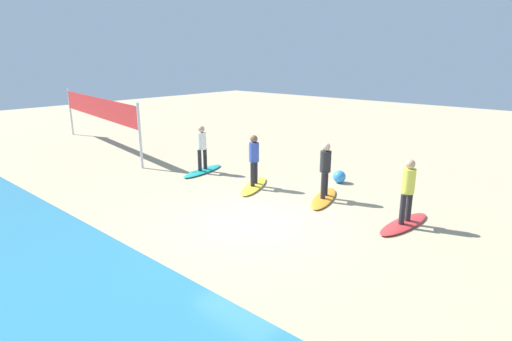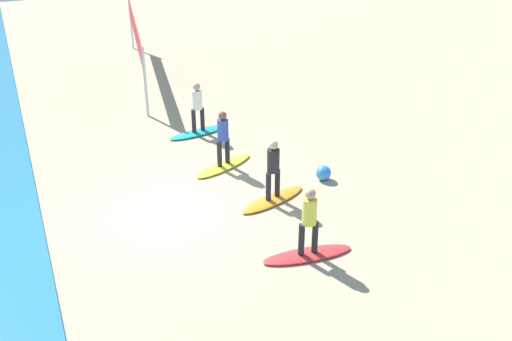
# 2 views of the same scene
# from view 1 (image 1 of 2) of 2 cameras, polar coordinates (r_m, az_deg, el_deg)

# --- Properties ---
(ground_plane) EXTENTS (60.00, 60.00, 0.00)m
(ground_plane) POSITION_cam_1_polar(r_m,az_deg,el_deg) (10.74, -0.40, -7.10)
(ground_plane) COLOR tan
(surfboard_red) EXTENTS (0.77, 2.15, 0.09)m
(surfboard_red) POSITION_cam_1_polar(r_m,az_deg,el_deg) (11.14, 19.85, -6.97)
(surfboard_red) COLOR red
(surfboard_red) RESTS_ON ground
(surfer_red) EXTENTS (0.32, 0.46, 1.64)m
(surfer_red) POSITION_cam_1_polar(r_m,az_deg,el_deg) (10.81, 20.33, -2.10)
(surfer_red) COLOR #232328
(surfer_red) RESTS_ON surfboard_red
(surfboard_orange) EXTENTS (1.22, 2.17, 0.09)m
(surfboard_orange) POSITION_cam_1_polar(r_m,az_deg,el_deg) (12.48, 9.39, -3.80)
(surfboard_orange) COLOR orange
(surfboard_orange) RESTS_ON ground
(surfer_orange) EXTENTS (0.32, 0.44, 1.64)m
(surfer_orange) POSITION_cam_1_polar(r_m,az_deg,el_deg) (12.19, 9.60, 0.60)
(surfer_orange) COLOR #232328
(surfer_orange) RESTS_ON surfboard_orange
(surfboard_yellow) EXTENTS (1.38, 2.14, 0.09)m
(surfboard_yellow) POSITION_cam_1_polar(r_m,az_deg,el_deg) (13.45, -0.27, -2.15)
(surfboard_yellow) COLOR yellow
(surfboard_yellow) RESTS_ON ground
(surfer_yellow) EXTENTS (0.32, 0.43, 1.64)m
(surfer_yellow) POSITION_cam_1_polar(r_m,az_deg,el_deg) (13.18, -0.28, 1.96)
(surfer_yellow) COLOR #232328
(surfer_yellow) RESTS_ON surfboard_yellow
(surfboard_teal) EXTENTS (0.95, 2.17, 0.09)m
(surfboard_teal) POSITION_cam_1_polar(r_m,az_deg,el_deg) (15.32, -7.39, -0.06)
(surfboard_teal) COLOR teal
(surfboard_teal) RESTS_ON ground
(surfer_teal) EXTENTS (0.32, 0.45, 1.64)m
(surfer_teal) POSITION_cam_1_polar(r_m,az_deg,el_deg) (15.08, -7.52, 3.57)
(surfer_teal) COLOR #232328
(surfer_teal) RESTS_ON surfboard_teal
(volleyball_net) EXTENTS (8.98, 1.56, 2.50)m
(volleyball_net) POSITION_cam_1_polar(r_m,az_deg,el_deg) (20.19, -21.10, 7.86)
(volleyball_net) COLOR silver
(volleyball_net) RESTS_ON ground
(beach_ball) EXTENTS (0.43, 0.43, 0.43)m
(beach_ball) POSITION_cam_1_polar(r_m,az_deg,el_deg) (14.16, 11.49, -0.84)
(beach_ball) COLOR #338CE5
(beach_ball) RESTS_ON ground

